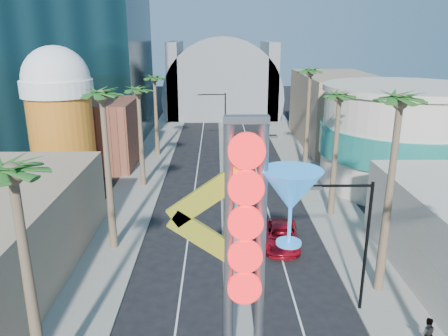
# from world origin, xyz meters

# --- Properties ---
(sidewalk_west) EXTENTS (5.00, 100.00, 0.15)m
(sidewalk_west) POSITION_xyz_m (-9.50, 35.00, 0.07)
(sidewalk_west) COLOR gray
(sidewalk_west) RESTS_ON ground
(sidewalk_east) EXTENTS (5.00, 100.00, 0.15)m
(sidewalk_east) POSITION_xyz_m (9.50, 35.00, 0.07)
(sidewalk_east) COLOR gray
(sidewalk_east) RESTS_ON ground
(median) EXTENTS (1.60, 84.00, 0.15)m
(median) POSITION_xyz_m (0.00, 38.00, 0.07)
(median) COLOR gray
(median) RESTS_ON ground
(brick_filler_west) EXTENTS (10.00, 10.00, 8.00)m
(brick_filler_west) POSITION_xyz_m (-16.00, 38.00, 4.00)
(brick_filler_west) COLOR brown
(brick_filler_west) RESTS_ON ground
(filler_east) EXTENTS (10.00, 20.00, 10.00)m
(filler_east) POSITION_xyz_m (16.00, 48.00, 5.00)
(filler_east) COLOR tan
(filler_east) RESTS_ON ground
(beer_mug) EXTENTS (7.00, 7.00, 14.50)m
(beer_mug) POSITION_xyz_m (-17.00, 30.00, 7.84)
(beer_mug) COLOR #C6731A
(beer_mug) RESTS_ON ground
(turquoise_building) EXTENTS (16.60, 16.60, 10.60)m
(turquoise_building) POSITION_xyz_m (18.00, 30.00, 5.25)
(turquoise_building) COLOR beige
(turquoise_building) RESTS_ON ground
(canopy) EXTENTS (22.00, 16.00, 22.00)m
(canopy) POSITION_xyz_m (0.00, 72.00, 4.31)
(canopy) COLOR slate
(canopy) RESTS_ON ground
(neon_sign) EXTENTS (6.53, 2.60, 12.55)m
(neon_sign) POSITION_xyz_m (0.82, 2.96, 7.31)
(neon_sign) COLOR gray
(neon_sign) RESTS_ON ground
(streetlight_0) EXTENTS (3.79, 0.25, 8.00)m
(streetlight_0) POSITION_xyz_m (0.55, 20.00, 4.88)
(streetlight_0) COLOR black
(streetlight_0) RESTS_ON ground
(streetlight_1) EXTENTS (3.79, 0.25, 8.00)m
(streetlight_1) POSITION_xyz_m (-0.55, 44.00, 4.88)
(streetlight_1) COLOR black
(streetlight_1) RESTS_ON ground
(streetlight_2) EXTENTS (3.45, 0.25, 8.00)m
(streetlight_2) POSITION_xyz_m (6.72, 8.00, 4.83)
(streetlight_2) COLOR black
(streetlight_2) RESTS_ON ground
(palm_0) EXTENTS (2.40, 2.40, 11.70)m
(palm_0) POSITION_xyz_m (-9.00, 2.00, 9.93)
(palm_0) COLOR brown
(palm_0) RESTS_ON ground
(palm_1) EXTENTS (2.40, 2.40, 12.70)m
(palm_1) POSITION_xyz_m (-9.00, 16.00, 10.82)
(palm_1) COLOR brown
(palm_1) RESTS_ON ground
(palm_2) EXTENTS (2.40, 2.40, 11.20)m
(palm_2) POSITION_xyz_m (-9.00, 30.00, 9.48)
(palm_2) COLOR brown
(palm_2) RESTS_ON ground
(palm_3) EXTENTS (2.40, 2.40, 11.20)m
(palm_3) POSITION_xyz_m (-9.00, 42.00, 9.48)
(palm_3) COLOR brown
(palm_3) RESTS_ON ground
(palm_5) EXTENTS (2.40, 2.40, 13.20)m
(palm_5) POSITION_xyz_m (9.00, 10.00, 11.27)
(palm_5) COLOR brown
(palm_5) RESTS_ON ground
(palm_6) EXTENTS (2.40, 2.40, 11.70)m
(palm_6) POSITION_xyz_m (9.00, 22.00, 9.93)
(palm_6) COLOR brown
(palm_6) RESTS_ON ground
(palm_7) EXTENTS (2.40, 2.40, 12.70)m
(palm_7) POSITION_xyz_m (9.00, 34.00, 10.82)
(palm_7) COLOR brown
(palm_7) RESTS_ON ground
(red_pickup) EXTENTS (3.06, 5.84, 1.57)m
(red_pickup) POSITION_xyz_m (3.71, 16.23, 0.78)
(red_pickup) COLOR #AE0D1D
(red_pickup) RESTS_ON ground
(pedestrian_b) EXTENTS (1.00, 0.87, 1.76)m
(pedestrian_b) POSITION_xyz_m (9.47, 4.56, 1.03)
(pedestrian_b) COLOR gray
(pedestrian_b) RESTS_ON sidewalk_east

